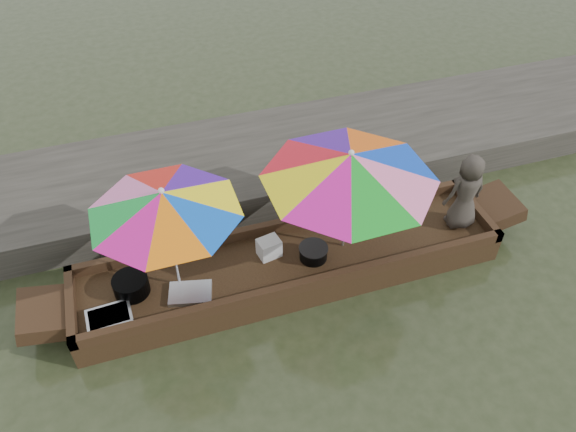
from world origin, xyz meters
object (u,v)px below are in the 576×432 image
object	(u,v)px
supply_bag	(269,248)
cooking_pot	(131,285)
tray_scallop	(190,293)
umbrella_bow	(171,240)
charcoal_grill	(313,253)
tray_crayfish	(109,318)
vendor	(466,192)
umbrella_stern	(347,201)
boat_hull	(290,267)

from	to	relation	value
supply_bag	cooking_pot	bearing A→B (deg)	-177.62
cooking_pot	tray_scallop	bearing A→B (deg)	-22.14
umbrella_bow	supply_bag	bearing A→B (deg)	6.39
supply_bag	charcoal_grill	bearing A→B (deg)	-22.97
tray_crayfish	vendor	size ratio (longest dim) A/B	0.45
vendor	umbrella_stern	bearing A→B (deg)	-4.33
tray_crayfish	umbrella_bow	size ratio (longest dim) A/B	0.30
umbrella_bow	cooking_pot	bearing A→B (deg)	173.97
boat_hull	supply_bag	world-z (taller)	supply_bag
tray_scallop	vendor	world-z (taller)	vendor
tray_crayfish	charcoal_grill	world-z (taller)	charcoal_grill
boat_hull	tray_scallop	xyz separation A→B (m)	(-1.35, -0.21, 0.21)
charcoal_grill	umbrella_bow	size ratio (longest dim) A/B	0.21
cooking_pot	tray_scallop	size ratio (longest dim) A/B	0.84
charcoal_grill	umbrella_stern	size ratio (longest dim) A/B	0.17
charcoal_grill	umbrella_bow	world-z (taller)	umbrella_bow
cooking_pot	tray_scallop	world-z (taller)	cooking_pot
cooking_pot	tray_crayfish	size ratio (longest dim) A/B	0.84
charcoal_grill	vendor	xyz separation A→B (m)	(2.12, -0.01, 0.48)
umbrella_bow	tray_scallop	bearing A→B (deg)	-65.96
vendor	supply_bag	bearing A→B (deg)	-5.98
boat_hull	umbrella_stern	size ratio (longest dim) A/B	2.57
tray_crayfish	supply_bag	xyz separation A→B (m)	(2.07, 0.43, 0.09)
supply_bag	vendor	distance (m)	2.70
boat_hull	umbrella_bow	distance (m)	1.73
tray_scallop	umbrella_stern	xyz separation A→B (m)	(2.08, 0.21, 0.74)
tray_scallop	umbrella_stern	size ratio (longest dim) A/B	0.24
charcoal_grill	tray_crayfish	bearing A→B (deg)	-175.51
tray_crayfish	tray_scallop	world-z (taller)	tray_crayfish
umbrella_stern	vendor	bearing A→B (deg)	-3.35
boat_hull	charcoal_grill	distance (m)	0.39
tray_scallop	vendor	size ratio (longest dim) A/B	0.45
umbrella_bow	tray_crayfish	bearing A→B (deg)	-161.39
boat_hull	vendor	distance (m)	2.52
tray_scallop	supply_bag	xyz separation A→B (m)	(1.10, 0.34, 0.10)
tray_crayfish	vendor	xyz separation A→B (m)	(4.72, 0.20, 0.52)
charcoal_grill	umbrella_bow	distance (m)	1.86
tray_crayfish	supply_bag	size ratio (longest dim) A/B	1.84
tray_crayfish	umbrella_bow	world-z (taller)	umbrella_bow
tray_crayfish	umbrella_stern	size ratio (longest dim) A/B	0.24
charcoal_grill	tray_scallop	bearing A→B (deg)	-175.77
boat_hull	supply_bag	size ratio (longest dim) A/B	19.87
umbrella_bow	charcoal_grill	bearing A→B (deg)	-2.98
cooking_pot	boat_hull	bearing A→B (deg)	-1.72
supply_bag	umbrella_bow	size ratio (longest dim) A/B	0.16
cooking_pot	supply_bag	xyz separation A→B (m)	(1.77, 0.07, 0.02)
charcoal_grill	supply_bag	world-z (taller)	supply_bag
boat_hull	tray_crayfish	xyz separation A→B (m)	(-2.32, -0.29, 0.22)
vendor	tray_crayfish	bearing A→B (deg)	1.40
boat_hull	tray_scallop	size ratio (longest dim) A/B	10.80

